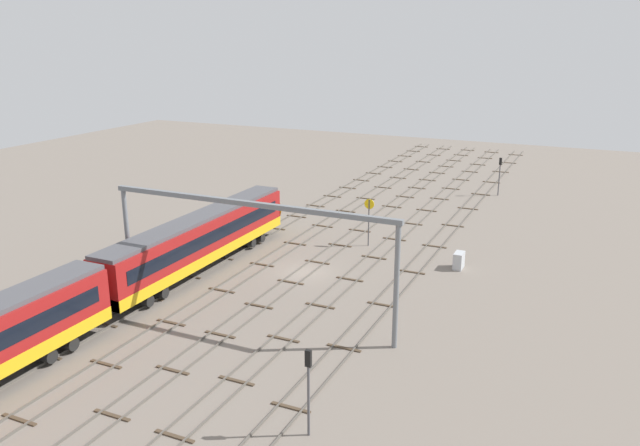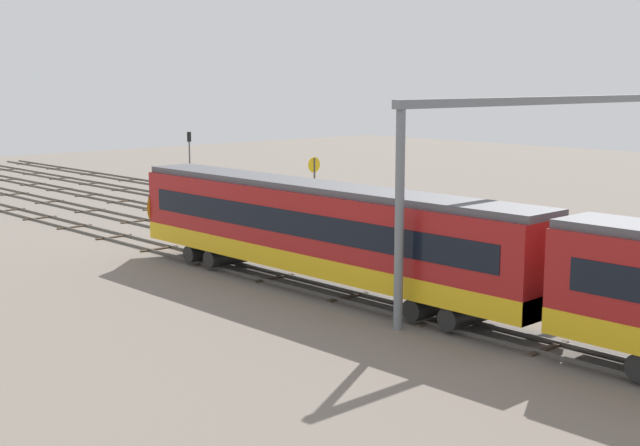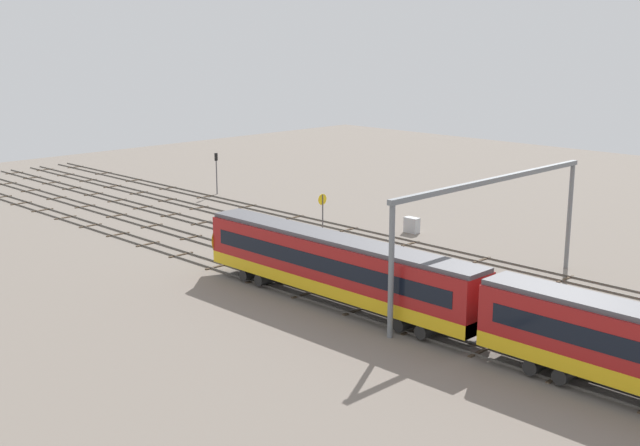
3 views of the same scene
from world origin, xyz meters
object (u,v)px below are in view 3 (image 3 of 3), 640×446
(speed_sign_mid_trackside, at_px, (323,211))
(signal_light_trackside_approach, at_px, (216,168))
(relay_cabinet, at_px, (412,225))
(overhead_gantry, at_px, (494,205))

(speed_sign_mid_trackside, height_order, signal_light_trackside_approach, signal_light_trackside_approach)
(signal_light_trackside_approach, distance_m, relay_cabinet, 28.71)
(speed_sign_mid_trackside, height_order, relay_cabinet, speed_sign_mid_trackside)
(overhead_gantry, height_order, relay_cabinet, overhead_gantry)
(overhead_gantry, xyz_separation_m, signal_light_trackside_approach, (45.07, -10.16, -3.66))
(signal_light_trackside_approach, height_order, relay_cabinet, signal_light_trackside_approach)
(signal_light_trackside_approach, xyz_separation_m, relay_cabinet, (-28.57, -1.39, -2.46))
(signal_light_trackside_approach, bearing_deg, speed_sign_mid_trackside, 162.66)
(overhead_gantry, relative_size, signal_light_trackside_approach, 4.61)
(overhead_gantry, height_order, signal_light_trackside_approach, overhead_gantry)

